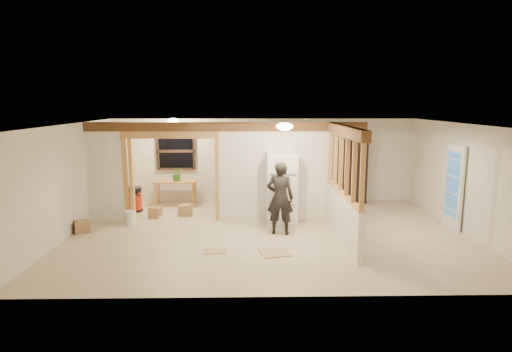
{
  "coord_description": "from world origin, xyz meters",
  "views": [
    {
      "loc": [
        -0.48,
        -9.46,
        2.98
      ],
      "look_at": [
        -0.28,
        0.4,
        1.27
      ],
      "focal_mm": 30.0,
      "sensor_mm": 36.0,
      "label": 1
    }
  ],
  "objects_px": {
    "work_table": "(176,193)",
    "woman": "(280,198)",
    "refrigerator": "(282,189)",
    "shop_vac": "(133,199)",
    "bookshelf": "(350,172)"
  },
  "relations": [
    {
      "from": "work_table",
      "to": "woman",
      "type": "bearing_deg",
      "value": -43.41
    },
    {
      "from": "bookshelf",
      "to": "refrigerator",
      "type": "bearing_deg",
      "value": -134.88
    },
    {
      "from": "woman",
      "to": "shop_vac",
      "type": "distance_m",
      "value": 4.47
    },
    {
      "from": "refrigerator",
      "to": "woman",
      "type": "height_order",
      "value": "refrigerator"
    },
    {
      "from": "shop_vac",
      "to": "bookshelf",
      "type": "xyz_separation_m",
      "value": [
        6.22,
        0.92,
        0.6
      ]
    },
    {
      "from": "refrigerator",
      "to": "bookshelf",
      "type": "bearing_deg",
      "value": 45.12
    },
    {
      "from": "refrigerator",
      "to": "shop_vac",
      "type": "height_order",
      "value": "refrigerator"
    },
    {
      "from": "bookshelf",
      "to": "work_table",
      "type": "bearing_deg",
      "value": -177.17
    },
    {
      "from": "work_table",
      "to": "refrigerator",
      "type": "bearing_deg",
      "value": -32.84
    },
    {
      "from": "work_table",
      "to": "bookshelf",
      "type": "height_order",
      "value": "bookshelf"
    },
    {
      "from": "refrigerator",
      "to": "shop_vac",
      "type": "relative_size",
      "value": 2.6
    },
    {
      "from": "refrigerator",
      "to": "work_table",
      "type": "height_order",
      "value": "refrigerator"
    },
    {
      "from": "woman",
      "to": "work_table",
      "type": "distance_m",
      "value": 4.01
    },
    {
      "from": "bookshelf",
      "to": "shop_vac",
      "type": "bearing_deg",
      "value": -171.58
    },
    {
      "from": "bookshelf",
      "to": "woman",
      "type": "bearing_deg",
      "value": -127.38
    }
  ]
}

